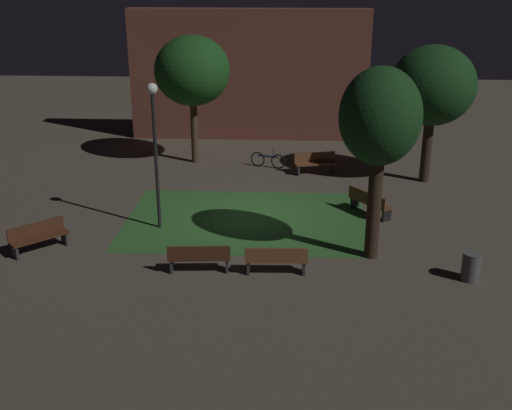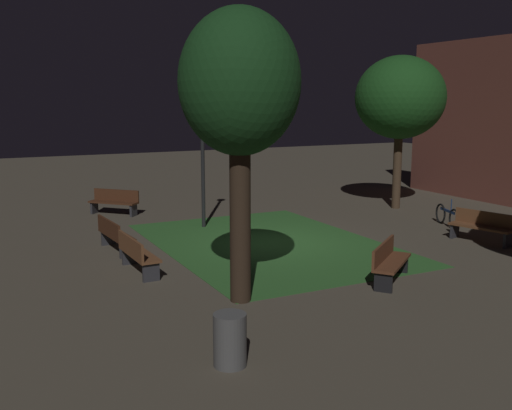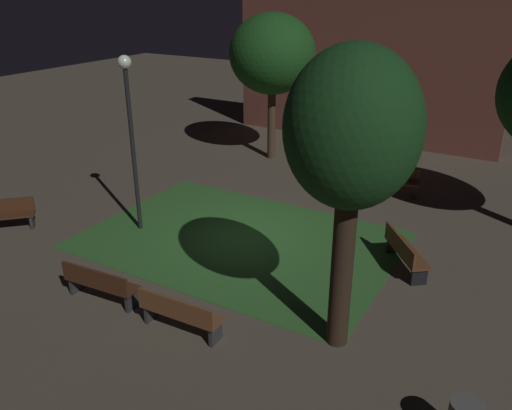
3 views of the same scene
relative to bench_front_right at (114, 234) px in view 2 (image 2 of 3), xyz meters
The scene contains 12 objects.
ground_plane 4.45m from the bench_front_right, 75.53° to the left, with size 60.00×60.00×0.00m, color #4C4438.
grass_lawn 4.27m from the bench_front_right, 75.32° to the left, with size 8.36×5.86×0.01m, color #2D6028.
bench_front_right is the anchor object (origin of this frame).
bench_lawn_edge 2.22m from the bench_front_right, ahead, with size 1.82×0.55×0.88m.
bench_back_row 5.34m from the bench_front_right, 166.48° to the left, with size 1.62×1.60×0.88m.
bench_by_lamp 10.32m from the bench_front_right, 69.18° to the left, with size 1.86×0.92×0.88m.
bench_near_trees 7.28m from the bench_front_right, 41.99° to the left, with size 1.48×1.72×0.88m.
tree_lawn_side 6.48m from the bench_front_right, 14.90° to the left, with size 2.36×2.36×5.77m.
tree_right_canopy 11.71m from the bench_front_right, 98.81° to the left, with size 3.28×3.28×5.62m.
lamp_post_near_wall 4.70m from the bench_front_right, 118.82° to the left, with size 0.36×0.36×4.90m.
trash_bin 7.71m from the bench_front_right, ahead, with size 0.51×0.51×0.83m, color #4C4C4C.
bicycle 10.47m from the bench_front_right, 81.17° to the left, with size 1.55×0.58×0.93m.
Camera 2 is at (14.38, -7.81, 4.03)m, focal length 41.45 mm.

